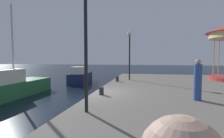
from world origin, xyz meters
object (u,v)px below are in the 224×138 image
at_px(bollard_south, 117,79).
at_px(person_far_corner, 198,81).
at_px(motorboat_navy, 80,76).
at_px(sailboat_green, 7,87).
at_px(lamp_post_near_edge, 86,21).
at_px(bollard_north, 101,91).
at_px(lamp_post_mid_promenade, 130,47).

xyz_separation_m(bollard_south, person_far_corner, (4.58, -5.42, 0.67)).
distance_m(motorboat_navy, person_far_corner, 13.22).
distance_m(sailboat_green, lamp_post_near_edge, 8.82).
bearing_deg(lamp_post_near_edge, bollard_north, 94.19).
relative_size(lamp_post_mid_promenade, person_far_corner, 2.27).
bearing_deg(bollard_north, lamp_post_near_edge, -85.81).
xyz_separation_m(bollard_north, person_far_corner, (4.53, -0.24, 0.67)).
distance_m(lamp_post_near_edge, person_far_corner, 5.54).
relative_size(sailboat_green, person_far_corner, 3.69).
bearing_deg(person_far_corner, lamp_post_mid_promenade, 119.01).
xyz_separation_m(lamp_post_near_edge, lamp_post_mid_promenade, (0.61, 9.29, -0.27)).
height_order(lamp_post_near_edge, person_far_corner, lamp_post_near_edge).
bearing_deg(lamp_post_mid_promenade, sailboat_green, -146.15).
relative_size(motorboat_navy, lamp_post_near_edge, 0.94).
xyz_separation_m(lamp_post_near_edge, bollard_north, (-0.21, 2.83, -2.97)).
relative_size(lamp_post_mid_promenade, bollard_north, 10.56).
bearing_deg(bollard_south, bollard_north, -89.53).
xyz_separation_m(lamp_post_near_edge, bollard_south, (-0.25, 8.01, -2.97)).
distance_m(motorboat_navy, lamp_post_mid_promenade, 6.88).
bearing_deg(lamp_post_mid_promenade, bollard_north, -97.20).
bearing_deg(lamp_post_near_edge, person_far_corner, 30.91).
xyz_separation_m(motorboat_navy, lamp_post_near_edge, (5.02, -11.88, 3.27)).
xyz_separation_m(sailboat_green, person_far_corner, (11.43, -1.53, 0.93)).
distance_m(bollard_north, bollard_south, 5.18).
bearing_deg(sailboat_green, bollard_south, 29.58).
bearing_deg(person_far_corner, bollard_south, 130.17).
relative_size(sailboat_green, lamp_post_mid_promenade, 1.63).
bearing_deg(motorboat_navy, lamp_post_near_edge, -67.08).
xyz_separation_m(sailboat_green, bollard_south, (6.85, 3.89, 0.26)).
height_order(sailboat_green, lamp_post_mid_promenade, sailboat_green).
height_order(bollard_north, bollard_south, same).
height_order(sailboat_green, bollard_south, sailboat_green).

